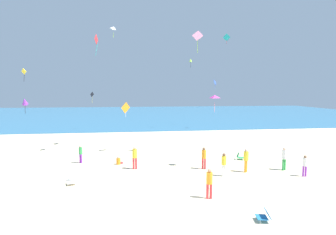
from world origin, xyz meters
TOP-DOWN VIEW (x-y plane):
  - ground_plane at (0.00, 10.00)m, footprint 120.00×120.00m
  - ocean_water at (0.00, 54.98)m, footprint 120.00×60.00m
  - beach_chair_mid_beach at (3.10, -2.95)m, footprint 0.72×0.70m
  - beach_chair_far_left at (-6.63, 3.39)m, footprint 0.72×0.79m
  - beach_chair_near_camera at (6.35, 7.93)m, footprint 0.74×0.72m
  - person_0 at (2.57, 5.56)m, footprint 0.46×0.46m
  - person_1 at (5.38, 4.39)m, footprint 0.49×0.49m
  - person_2 at (-3.84, 7.78)m, footprint 0.59×0.58m
  - person_3 at (-2.58, 6.24)m, footprint 0.35×0.35m
  - person_4 at (8.97, 2.87)m, footprint 0.36×0.36m
  - person_5 at (-6.93, 8.62)m, footprint 0.42×0.42m
  - person_6 at (3.48, 3.69)m, footprint 0.43×0.43m
  - person_7 at (8.39, 4.47)m, footprint 0.45×0.45m
  - person_8 at (1.36, -0.06)m, footprint 0.38×0.38m
  - kite_white at (-4.40, 14.29)m, footprint 0.63×0.76m
  - kite_lime at (6.09, 26.66)m, footprint 0.48×0.52m
  - kite_red at (-5.81, 11.65)m, footprint 0.24×0.87m
  - kite_orange at (-3.32, 12.22)m, footprint 0.81×0.79m
  - kite_teal at (12.42, 29.08)m, footprint 1.11×0.52m
  - kite_magenta at (3.37, 5.69)m, footprint 0.80×0.77m
  - kite_pink at (3.09, 10.10)m, footprint 0.94×0.42m
  - kite_black at (-8.48, 27.86)m, footprint 0.47×0.66m
  - kite_purple at (-11.75, 10.62)m, footprint 0.55×0.75m
  - kite_blue at (9.75, 26.26)m, footprint 0.50×0.68m
  - kite_yellow at (-11.77, 10.82)m, footprint 0.48×0.32m

SIDE VIEW (x-z plane):
  - ground_plane at x=0.00m, z-range 0.00..0.00m
  - ocean_water at x=0.00m, z-range 0.00..0.05m
  - beach_chair_far_left at x=-6.63m, z-range -0.04..0.52m
  - person_2 at x=-3.84m, z-range -0.09..0.60m
  - beach_chair_mid_beach at x=3.10m, z-range -0.01..0.55m
  - beach_chair_near_camera at x=6.35m, z-range -0.02..0.58m
  - person_5 at x=-6.93m, z-range 0.11..1.60m
  - person_4 at x=8.97m, z-range 0.11..1.60m
  - person_6 at x=3.48m, z-range 0.12..1.74m
  - person_0 at x=2.57m, z-range 0.13..1.79m
  - person_8 at x=1.36m, z-range 0.13..1.82m
  - person_7 at x=8.39m, z-range 0.13..1.86m
  - person_1 at x=5.38m, z-range 0.13..1.87m
  - person_3 at x=-2.58m, z-range 0.14..1.88m
  - kite_orange at x=-3.32m, z-range 3.56..4.94m
  - kite_purple at x=-11.75m, z-range 4.27..5.68m
  - kite_black at x=-8.48m, z-range 4.40..6.12m
  - kite_magenta at x=3.37m, z-range 4.79..6.09m
  - kite_blue at x=9.75m, z-range 6.42..7.71m
  - kite_yellow at x=-11.77m, z-range 6.90..8.02m
  - kite_lime at x=6.09m, z-range 9.69..11.05m
  - kite_red at x=-5.81m, z-range 9.45..11.36m
  - kite_pink at x=3.09m, z-range 9.68..11.66m
  - kite_white at x=-4.40m, z-range 11.50..12.63m
  - kite_teal at x=12.42m, z-range 13.44..15.11m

